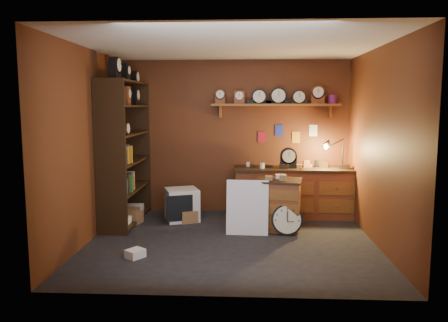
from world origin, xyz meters
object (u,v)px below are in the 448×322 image
shelving_unit (123,146)px  big_round_clock (287,220)px  workbench (294,189)px  low_cabinet (278,202)px

shelving_unit → big_round_clock: shelving_unit is taller
shelving_unit → workbench: size_ratio=1.25×
low_cabinet → big_round_clock: 0.37m
big_round_clock → workbench: bearing=78.8°
big_round_clock → low_cabinet: bearing=109.9°
low_cabinet → workbench: bearing=77.8°
big_round_clock → shelving_unit: bearing=166.8°
workbench → low_cabinet: bearing=-112.0°
workbench → big_round_clock: (-0.22, -1.10, -0.25)m
shelving_unit → low_cabinet: 2.65m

